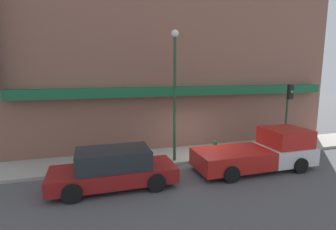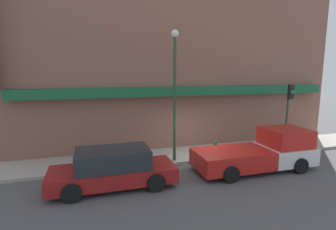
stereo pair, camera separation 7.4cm
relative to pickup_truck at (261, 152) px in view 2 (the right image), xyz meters
The scene contains 8 objects.
ground_plane 2.91m from the pickup_truck, 147.20° to the left, with size 80.00×80.00×0.00m, color #4C4C4F.
sidewalk 3.73m from the pickup_truck, 129.97° to the left, with size 36.00×2.58×0.15m.
building 7.49m from the pickup_truck, 112.98° to the left, with size 19.80×3.80×10.48m.
pickup_truck is the anchor object (origin of this frame).
parked_car 6.84m from the pickup_truck, behind, with size 4.89×2.11×1.53m.
fire_hydrant 2.67m from the pickup_truck, 116.58° to the left, with size 0.21×0.21×0.70m.
street_lamp 5.23m from the pickup_truck, 153.09° to the left, with size 0.36×0.36×6.31m.
traffic_light 3.98m from the pickup_truck, 31.73° to the left, with size 0.28×0.42×3.69m.
Camera 2 is at (-5.22, -11.60, 4.52)m, focal length 28.00 mm.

